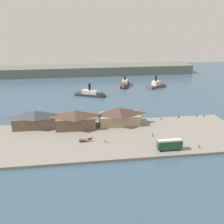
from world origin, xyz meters
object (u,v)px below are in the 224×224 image
Objects in this scene: ferry_shed_east_terminal at (36,119)px; ferry_near_quay at (125,85)px; ferry_shed_customs_shed at (76,119)px; pedestrian_near_east_shed at (199,146)px; street_tram at (169,144)px; mooring_post_east at (197,115)px; pedestrian_by_tram at (161,119)px; pedestrian_at_waters_edge at (105,141)px; horse_cart at (85,139)px; pedestrian_near_west_shed at (153,135)px; ferry_outer_harbor at (94,94)px; mooring_post_west at (204,116)px; ferry_shed_central_terminal at (119,116)px; mooring_post_center_west at (178,117)px; ferry_approaching_west at (158,85)px.

ferry_near_quay is (54.18, 70.56, -3.98)m from ferry_shed_east_terminal.
ferry_shed_customs_shed is 11.99× the size of pedestrian_near_east_shed.
street_tram is 40.64m from mooring_post_east.
pedestrian_by_tram is 36.07m from pedestrian_at_waters_edge.
pedestrian_near_west_shed is (28.77, 0.94, -0.13)m from horse_cart.
street_tram is 5.52× the size of pedestrian_near_west_shed.
pedestrian_near_east_shed is (47.99, -25.28, -3.56)m from ferry_shed_customs_shed.
horse_cart is 66.19m from ferry_outer_harbor.
pedestrian_near_east_shed reaches higher than mooring_post_west.
ferry_shed_east_terminal is 60.27m from pedestrian_by_tram.
ferry_shed_east_terminal is 35.57m from pedestrian_at_waters_edge.
street_tram is 29.40m from pedestrian_by_tram.
pedestrian_near_east_shed is at bearing -114.36° from mooring_post_east.
mooring_post_east is 0.04× the size of ferry_near_quay.
ferry_shed_east_terminal is at bearing 142.84° from horse_cart.
ferry_shed_central_terminal is at bearing -79.30° from ferry_outer_harbor.
ferry_shed_east_terminal reaches higher than mooring_post_west.
ferry_shed_customs_shed reaches higher than mooring_post_center_west.
mooring_post_west is 63.21m from ferry_approaching_west.
ferry_near_quay is at bearing 89.75° from street_tram.
ferry_approaching_west is (-4.62, 63.04, 0.06)m from mooring_post_west.
ferry_shed_east_terminal is 0.94× the size of ferry_outer_harbor.
ferry_near_quay is at bearing 69.71° from horse_cart.
ferry_shed_customs_shed reaches higher than ferry_shed_central_terminal.
ferry_near_quay reaches higher than mooring_post_east.
ferry_shed_central_terminal reaches higher than ferry_shed_east_terminal.
ferry_outer_harbor reaches higher than ferry_near_quay.
street_tram is at bearing -117.98° from mooring_post_center_west.
pedestrian_by_tram is at bearing 4.33° from ferry_shed_customs_shed.
mooring_post_center_west is (39.98, 21.67, -0.26)m from pedestrian_at_waters_edge.
ferry_shed_customs_shed is 0.82× the size of ferry_outer_harbor.
mooring_post_west is 71.49m from ferry_outer_harbor.
ferry_shed_customs_shed is 42.42m from pedestrian_by_tram.
ferry_approaching_west is (18.75, 64.84, -0.22)m from pedestrian_by_tram.
pedestrian_near_east_shed is (12.24, 0.16, -1.89)m from street_tram.
pedestrian_near_east_shed is 19.28m from pedestrian_near_west_shed.
pedestrian_at_waters_edge is 57.73m from mooring_post_west.
mooring_post_east is at bearing 5.86° from ferry_shed_central_terminal.
ferry_near_quay is (-5.98, 69.57, -0.46)m from pedestrian_by_tram.
street_tram is 0.45× the size of ferry_near_quay.
street_tram reaches higher than mooring_post_east.
ferry_shed_east_terminal is at bearing -179.06° from pedestrian_by_tram.
pedestrian_by_tram reaches higher than pedestrian_at_waters_edge.
ferry_outer_harbor is at bearing 100.70° from ferry_shed_central_terminal.
pedestrian_near_west_shed is 0.10× the size of ferry_approaching_west.
ferry_shed_central_terminal is 73.24m from ferry_near_quay.
pedestrian_by_tram is 1.78× the size of mooring_post_east.
ferry_near_quay reaches higher than horse_cart.
pedestrian_by_tram is 23.45m from mooring_post_west.
pedestrian_at_waters_edge is 45.48m from mooring_post_center_west.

